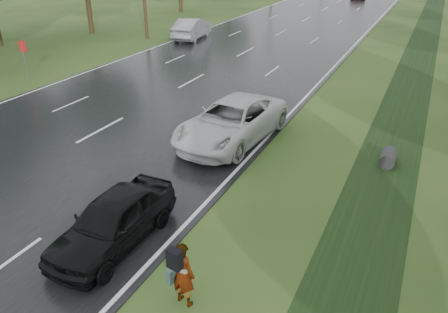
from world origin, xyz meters
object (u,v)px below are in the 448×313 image
at_px(pedestrian, 182,273).
at_px(white_pickup, 231,121).
at_px(dark_sedan, 113,221).
at_px(road_sign, 24,53).
at_px(silver_sedan, 192,28).

bearing_deg(pedestrian, white_pickup, -62.27).
bearing_deg(white_pickup, dark_sedan, -84.53).
bearing_deg(pedestrian, road_sign, -23.31).
height_order(road_sign, pedestrian, road_sign).
height_order(road_sign, white_pickup, road_sign).
height_order(pedestrian, dark_sedan, pedestrian).
distance_m(road_sign, pedestrian, 20.03).
relative_size(pedestrian, silver_sedan, 0.33).
height_order(white_pickup, dark_sedan, white_pickup).
xyz_separation_m(pedestrian, silver_sedan, (-13.98, 25.51, 0.02)).
bearing_deg(road_sign, silver_sedan, 79.42).
bearing_deg(white_pickup, silver_sedan, 129.29).
xyz_separation_m(road_sign, dark_sedan, (13.97, -10.00, -0.90)).
height_order(dark_sedan, silver_sedan, silver_sedan).
bearing_deg(silver_sedan, road_sign, 71.01).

